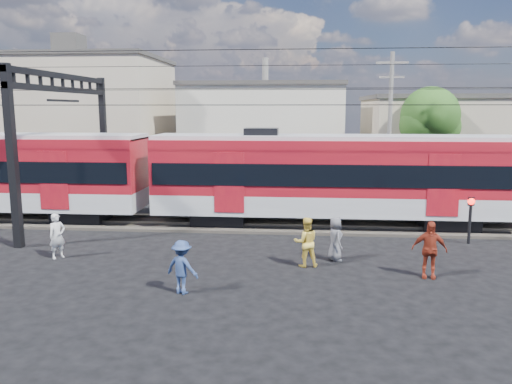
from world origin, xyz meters
The scene contains 17 objects.
ground centered at (0.00, 0.00, 0.00)m, with size 120.00×120.00×0.00m, color black.
track_bed centered at (0.00, 8.00, 0.06)m, with size 70.00×3.40×0.12m, color #2D2823.
rail_near centered at (0.00, 7.25, 0.18)m, with size 70.00×0.12×0.12m, color #59544C.
rail_far centered at (0.00, 8.75, 0.18)m, with size 70.00×0.12×0.12m, color #59544C.
commuter_train centered at (2.54, 8.00, 2.40)m, with size 50.30×3.08×4.17m.
catenary centered at (-8.65, 8.00, 5.14)m, with size 70.00×9.30×7.52m.
building_west centered at (-17.00, 24.00, 4.66)m, with size 14.28×10.20×9.30m.
building_midwest centered at (-2.00, 27.00, 3.66)m, with size 12.24×12.24×7.30m.
building_mideast centered at (14.00, 24.00, 3.16)m, with size 16.32×10.20×6.30m.
utility_pole_mid centered at (6.00, 15.00, 4.53)m, with size 1.80×0.24×8.50m.
tree_near centered at (9.19, 18.09, 4.66)m, with size 3.82×3.64×6.72m.
pedestrian_a centered at (-7.80, 2.26, 0.82)m, with size 0.60×0.39×1.64m, color silver.
pedestrian_b centered at (1.11, 2.06, 0.86)m, with size 0.83×0.65×1.72m, color gold.
pedestrian_c centered at (-2.51, -0.79, 0.79)m, with size 1.03×0.59×1.59m, color navy.
pedestrian_d centered at (4.99, 1.23, 0.92)m, with size 1.08×0.45×1.85m, color maroon.
pedestrian_e centered at (2.15, 2.83, 0.79)m, with size 0.77×0.50×1.58m, color #535258.
crossing_signal centered at (7.64, 5.55, 1.31)m, with size 0.28×0.28×1.89m.
Camera 1 is at (0.83, -14.47, 5.34)m, focal length 35.00 mm.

